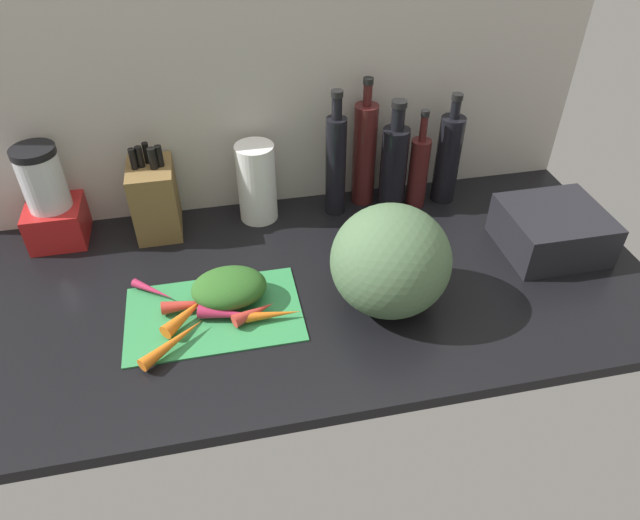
{
  "coord_description": "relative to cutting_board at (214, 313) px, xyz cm",
  "views": [
    {
      "loc": [
        -17.73,
        -104.81,
        92.62
      ],
      "look_at": [
        2.38,
        -8.08,
        12.5
      ],
      "focal_mm": 32.42,
      "sensor_mm": 36.0,
      "label": 1
    }
  ],
  "objects": [
    {
      "name": "bottle_2",
      "position": [
        52.58,
        34.72,
        12.77
      ],
      "size": [
        7.39,
        7.39,
        31.81
      ],
      "color": "black",
      "rests_on": "ground_plane"
    },
    {
      "name": "carrot_4",
      "position": [
        -13.47,
        9.14,
        1.44
      ],
      "size": [
        10.2,
        9.0,
        2.08
      ],
      "primitive_type": "cone",
      "rotation": [
        0.0,
        1.57,
        -0.7
      ],
      "color": "#B2264C",
      "rests_on": "cutting_board"
    },
    {
      "name": "blender_appliance",
      "position": [
        -37.73,
        37.33,
        11.18
      ],
      "size": [
        14.04,
        14.04,
        26.92
      ],
      "color": "red",
      "rests_on": "ground_plane"
    },
    {
      "name": "bottle_1",
      "position": [
        45.42,
        39.29,
        14.85
      ],
      "size": [
        6.5,
        6.5,
        36.61
      ],
      "color": "#471919",
      "rests_on": "ground_plane"
    },
    {
      "name": "winter_squash",
      "position": [
        39.67,
        -4.3,
        12.21
      ],
      "size": [
        26.74,
        26.38,
        25.23
      ],
      "primitive_type": "ellipsoid",
      "color": "#4C6B47",
      "rests_on": "ground_plane"
    },
    {
      "name": "carrot_0",
      "position": [
        3.64,
        -3.14,
        2.06
      ],
      "size": [
        14.58,
        7.73,
        3.32
      ],
      "primitive_type": "cone",
      "rotation": [
        0.0,
        1.57,
        -0.33
      ],
      "color": "#B2264C",
      "rests_on": "cutting_board"
    },
    {
      "name": "carrot_greens_pile",
      "position": [
        4.16,
        3.42,
        4.05
      ],
      "size": [
        17.26,
        13.28,
        7.3
      ],
      "primitive_type": "ellipsoid",
      "color": "#2D6023",
      "rests_on": "cutting_board"
    },
    {
      "name": "wall_back",
      "position": [
        22.2,
        45.9,
        29.6
      ],
      "size": [
        170.0,
        3.0,
        60.0
      ],
      "primitive_type": "cube",
      "color": "#BCB7AD",
      "rests_on": "ground_plane"
    },
    {
      "name": "knife_block",
      "position": [
        -11.91,
        36.21,
        9.64
      ],
      "size": [
        11.35,
        15.0,
        24.93
      ],
      "color": "brown",
      "rests_on": "ground_plane"
    },
    {
      "name": "carrot_5",
      "position": [
        13.1,
        -4.84,
        1.61
      ],
      "size": [
        12.65,
        2.94,
        2.42
      ],
      "primitive_type": "cone",
      "rotation": [
        0.0,
        1.57,
        -0.04
      ],
      "color": "orange",
      "rests_on": "cutting_board"
    },
    {
      "name": "carrot_1",
      "position": [
        8.97,
        -3.58,
        1.96
      ],
      "size": [
        10.62,
        6.92,
        3.12
      ],
      "primitive_type": "cone",
      "rotation": [
        0.0,
        1.57,
        0.41
      ],
      "color": "red",
      "rests_on": "cutting_board"
    },
    {
      "name": "carrot_3",
      "position": [
        6.17,
        5.13,
        1.74
      ],
      "size": [
        8.62,
        9.34,
        2.68
      ],
      "primitive_type": "cone",
      "rotation": [
        0.0,
        1.57,
        0.85
      ],
      "color": "#B2264C",
      "rests_on": "cutting_board"
    },
    {
      "name": "carrot_2",
      "position": [
        -5.84,
        -1.19,
        2.07
      ],
      "size": [
        11.82,
        12.27,
        3.33
      ],
      "primitive_type": "cone",
      "rotation": [
        0.0,
        1.57,
        0.82
      ],
      "color": "orange",
      "rests_on": "cutting_board"
    },
    {
      "name": "bottle_3",
      "position": [
        59.7,
        34.08,
        10.56
      ],
      "size": [
        5.48,
        5.48,
        28.88
      ],
      "color": "#471919",
      "rests_on": "ground_plane"
    },
    {
      "name": "bottle_0",
      "position": [
        36.42,
        35.49,
        14.8
      ],
      "size": [
        5.56,
        5.56,
        35.6
      ],
      "color": "black",
      "rests_on": "ground_plane"
    },
    {
      "name": "bottle_4",
      "position": [
        68.58,
        35.43,
        12.93
      ],
      "size": [
        6.79,
        6.79,
        31.98
      ],
      "color": "black",
      "rests_on": "ground_plane"
    },
    {
      "name": "cutting_board",
      "position": [
        0.0,
        0.0,
        0.0
      ],
      "size": [
        39.51,
        25.02,
        0.8
      ],
      "primitive_type": "cube",
      "color": "#338C4C",
      "rests_on": "ground_plane"
    },
    {
      "name": "dish_rack",
      "position": [
        86.87,
        7.86,
        5.25
      ],
      "size": [
        24.51,
        22.64,
        11.31
      ],
      "primitive_type": "cube",
      "color": "black",
      "rests_on": "ground_plane"
    },
    {
      "name": "paper_towel_roll",
      "position": [
        15.0,
        36.9,
        10.63
      ],
      "size": [
        10.39,
        10.39,
        22.05
      ],
      "primitive_type": "cylinder",
      "color": "white",
      "rests_on": "ground_plane"
    },
    {
      "name": "carrot_7",
      "position": [
        -4.08,
        1.83,
        1.92
      ],
      "size": [
        14.55,
        3.21,
        3.05
      ],
      "primitive_type": "cone",
      "rotation": [
        0.0,
        1.57,
        -0.01
      ],
      "color": "red",
      "rests_on": "cutting_board"
    },
    {
      "name": "carrot_6",
      "position": [
        -8.89,
        -9.02,
        1.86
      ],
      "size": [
        14.54,
        12.9,
        2.92
      ],
      "primitive_type": "cone",
      "rotation": [
        0.0,
        1.57,
        0.7
      ],
      "color": "orange",
      "rests_on": "cutting_board"
    },
    {
      "name": "ground_plane",
      "position": [
        22.2,
        7.4,
        -1.9
      ],
      "size": [
        170.0,
        80.0,
        3.0
      ],
      "primitive_type": "cube",
      "color": "black"
    }
  ]
}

